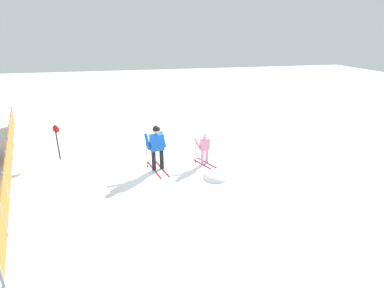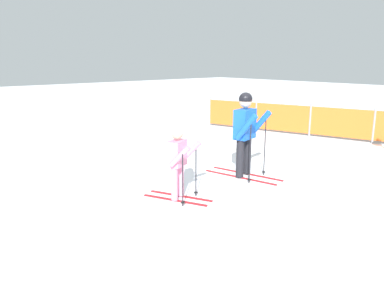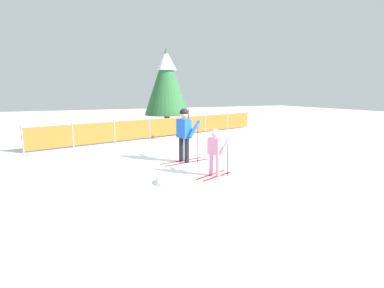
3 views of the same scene
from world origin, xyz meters
TOP-DOWN VIEW (x-y plane):
  - ground_plane at (0.00, 0.00)m, footprint 60.00×60.00m
  - skier_adult at (0.11, 0.00)m, footprint 1.61×0.78m
  - skier_child at (0.21, -1.77)m, footprint 1.17×0.72m
  - snow_mound at (-0.97, -1.86)m, footprint 0.99×0.84m

SIDE VIEW (x-z plane):
  - ground_plane at x=0.00m, z-range 0.00..0.00m
  - snow_mound at x=-0.97m, z-range -0.20..0.20m
  - skier_child at x=0.21m, z-range 0.11..1.34m
  - skier_adult at x=0.11m, z-range 0.16..1.82m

